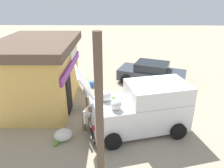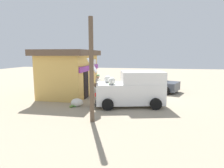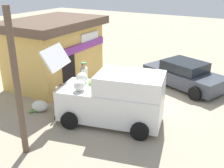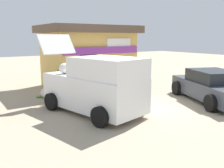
{
  "view_description": "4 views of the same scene",
  "coord_description": "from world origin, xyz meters",
  "px_view_note": "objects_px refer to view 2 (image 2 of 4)",
  "views": [
    {
      "loc": [
        -9.07,
        1.5,
        5.32
      ],
      "look_at": [
        0.34,
        1.62,
        1.17
      ],
      "focal_mm": 32.73,
      "sensor_mm": 36.0,
      "label": 1
    },
    {
      "loc": [
        -13.12,
        -0.68,
        3.05
      ],
      "look_at": [
        -0.35,
        1.83,
        1.06
      ],
      "focal_mm": 31.1,
      "sensor_mm": 36.0,
      "label": 2
    },
    {
      "loc": [
        -9.89,
        -4.33,
        5.35
      ],
      "look_at": [
        0.01,
        1.47,
        0.78
      ],
      "focal_mm": 43.35,
      "sensor_mm": 36.0,
      "label": 3
    },
    {
      "loc": [
        -6.01,
        -7.42,
        2.73
      ],
      "look_at": [
        -0.33,
        1.47,
        0.75
      ],
      "focal_mm": 39.88,
      "sensor_mm": 36.0,
      "label": 4
    }
  ],
  "objects_px": {
    "storefront_bar": "(70,72)",
    "vendor_standing": "(98,85)",
    "parked_sedan": "(152,83)",
    "paint_bucket": "(106,89)",
    "customer_bending": "(95,91)",
    "delivery_van": "(132,89)",
    "unloaded_banana_pile": "(77,103)"
  },
  "relations": [
    {
      "from": "storefront_bar",
      "to": "vendor_standing",
      "type": "distance_m",
      "value": 2.64
    },
    {
      "from": "parked_sedan",
      "to": "paint_bucket",
      "type": "relative_size",
      "value": 13.45
    },
    {
      "from": "customer_bending",
      "to": "paint_bucket",
      "type": "height_order",
      "value": "customer_bending"
    },
    {
      "from": "delivery_van",
      "to": "unloaded_banana_pile",
      "type": "height_order",
      "value": "delivery_van"
    },
    {
      "from": "storefront_bar",
      "to": "paint_bucket",
      "type": "distance_m",
      "value": 3.49
    },
    {
      "from": "customer_bending",
      "to": "storefront_bar",
      "type": "bearing_deg",
      "value": 46.87
    },
    {
      "from": "storefront_bar",
      "to": "vendor_standing",
      "type": "xyz_separation_m",
      "value": [
        -0.75,
        -2.4,
        -0.78
      ]
    },
    {
      "from": "unloaded_banana_pile",
      "to": "delivery_van",
      "type": "bearing_deg",
      "value": -76.2
    },
    {
      "from": "customer_bending",
      "to": "paint_bucket",
      "type": "distance_m",
      "value": 4.68
    },
    {
      "from": "parked_sedan",
      "to": "unloaded_banana_pile",
      "type": "bearing_deg",
      "value": 142.94
    },
    {
      "from": "vendor_standing",
      "to": "paint_bucket",
      "type": "distance_m",
      "value": 2.95
    },
    {
      "from": "storefront_bar",
      "to": "delivery_van",
      "type": "distance_m",
      "value": 5.44
    },
    {
      "from": "delivery_van",
      "to": "unloaded_banana_pile",
      "type": "relative_size",
      "value": 4.98
    },
    {
      "from": "delivery_van",
      "to": "customer_bending",
      "type": "relative_size",
      "value": 3.34
    },
    {
      "from": "vendor_standing",
      "to": "unloaded_banana_pile",
      "type": "xyz_separation_m",
      "value": [
        -2.28,
        0.7,
        -0.73
      ]
    },
    {
      "from": "storefront_bar",
      "to": "parked_sedan",
      "type": "bearing_deg",
      "value": -65.25
    },
    {
      "from": "delivery_van",
      "to": "vendor_standing",
      "type": "distance_m",
      "value": 2.91
    },
    {
      "from": "storefront_bar",
      "to": "delivery_van",
      "type": "bearing_deg",
      "value": -114.56
    },
    {
      "from": "vendor_standing",
      "to": "paint_bucket",
      "type": "height_order",
      "value": "vendor_standing"
    },
    {
      "from": "storefront_bar",
      "to": "vendor_standing",
      "type": "relative_size",
      "value": 3.13
    },
    {
      "from": "storefront_bar",
      "to": "delivery_van",
      "type": "height_order",
      "value": "storefront_bar"
    },
    {
      "from": "storefront_bar",
      "to": "parked_sedan",
      "type": "xyz_separation_m",
      "value": [
        2.82,
        -6.12,
        -1.1
      ]
    },
    {
      "from": "unloaded_banana_pile",
      "to": "parked_sedan",
      "type": "bearing_deg",
      "value": -37.06
    },
    {
      "from": "parked_sedan",
      "to": "customer_bending",
      "type": "xyz_separation_m",
      "value": [
        -5.35,
        3.43,
        0.23
      ]
    },
    {
      "from": "parked_sedan",
      "to": "vendor_standing",
      "type": "relative_size",
      "value": 2.73
    },
    {
      "from": "delivery_van",
      "to": "customer_bending",
      "type": "height_order",
      "value": "delivery_van"
    },
    {
      "from": "customer_bending",
      "to": "unloaded_banana_pile",
      "type": "height_order",
      "value": "customer_bending"
    },
    {
      "from": "paint_bucket",
      "to": "delivery_van",
      "type": "bearing_deg",
      "value": -149.19
    },
    {
      "from": "storefront_bar",
      "to": "unloaded_banana_pile",
      "type": "bearing_deg",
      "value": -150.59
    },
    {
      "from": "vendor_standing",
      "to": "paint_bucket",
      "type": "bearing_deg",
      "value": 1.62
    },
    {
      "from": "parked_sedan",
      "to": "paint_bucket",
      "type": "xyz_separation_m",
      "value": [
        -0.74,
        3.8,
        -0.47
      ]
    },
    {
      "from": "storefront_bar",
      "to": "paint_bucket",
      "type": "relative_size",
      "value": 15.44
    }
  ]
}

